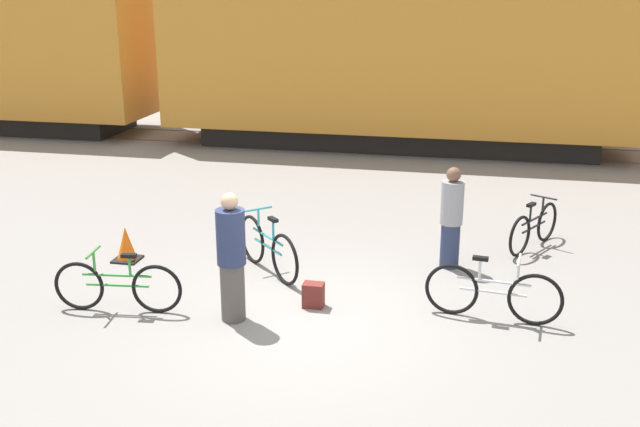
# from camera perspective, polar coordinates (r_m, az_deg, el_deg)

# --- Properties ---
(ground_plane) EXTENTS (80.00, 80.00, 0.00)m
(ground_plane) POSITION_cam_1_polar(r_m,az_deg,el_deg) (9.87, -1.66, -8.16)
(ground_plane) COLOR gray
(freight_train) EXTENTS (37.89, 3.03, 5.50)m
(freight_train) POSITION_cam_1_polar(r_m,az_deg,el_deg) (19.66, 6.02, 13.40)
(freight_train) COLOR black
(freight_train) RESTS_ON ground_plane
(rail_near) EXTENTS (49.89, 0.07, 0.01)m
(rail_near) POSITION_cam_1_polar(r_m,az_deg,el_deg) (19.37, 5.51, 4.73)
(rail_near) COLOR #4C4238
(rail_near) RESTS_ON ground_plane
(rail_far) EXTENTS (49.89, 0.07, 0.01)m
(rail_far) POSITION_cam_1_polar(r_m,az_deg,el_deg) (20.76, 5.99, 5.59)
(rail_far) COLOR #4C4238
(rail_far) RESTS_ON ground_plane
(bicycle_silver) EXTENTS (1.77, 0.46, 0.88)m
(bicycle_silver) POSITION_cam_1_polar(r_m,az_deg,el_deg) (10.01, 13.04, -5.91)
(bicycle_silver) COLOR black
(bicycle_silver) RESTS_ON ground_plane
(bicycle_green) EXTENTS (1.74, 0.46, 0.85)m
(bicycle_green) POSITION_cam_1_polar(r_m,az_deg,el_deg) (10.35, -15.17, -5.35)
(bicycle_green) COLOR black
(bicycle_green) RESTS_ON ground_plane
(bicycle_teal) EXTENTS (1.29, 1.33, 0.95)m
(bicycle_teal) POSITION_cam_1_polar(r_m,az_deg,el_deg) (11.28, -3.99, -2.62)
(bicycle_teal) COLOR black
(bicycle_teal) RESTS_ON ground_plane
(bicycle_black) EXTENTS (0.85, 1.47, 0.84)m
(bicycle_black) POSITION_cam_1_polar(r_m,az_deg,el_deg) (12.77, 15.98, -1.04)
(bicycle_black) COLOR black
(bicycle_black) RESTS_ON ground_plane
(person_in_grey) EXTENTS (0.34, 0.34, 1.58)m
(person_in_grey) POSITION_cam_1_polar(r_m,az_deg,el_deg) (11.54, 9.98, -0.34)
(person_in_grey) COLOR #283351
(person_in_grey) RESTS_ON ground_plane
(person_in_navy) EXTENTS (0.37, 0.37, 1.72)m
(person_in_navy) POSITION_cam_1_polar(r_m,az_deg,el_deg) (9.64, -6.76, -3.39)
(person_in_navy) COLOR #514C47
(person_in_navy) RESTS_ON ground_plane
(backpack) EXTENTS (0.28, 0.20, 0.34)m
(backpack) POSITION_cam_1_polar(r_m,az_deg,el_deg) (10.20, -0.51, -6.23)
(backpack) COLOR maroon
(backpack) RESTS_ON ground_plane
(traffic_cone) EXTENTS (0.40, 0.40, 0.55)m
(traffic_cone) POSITION_cam_1_polar(r_m,az_deg,el_deg) (12.18, -14.55, -2.34)
(traffic_cone) COLOR black
(traffic_cone) RESTS_ON ground_plane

